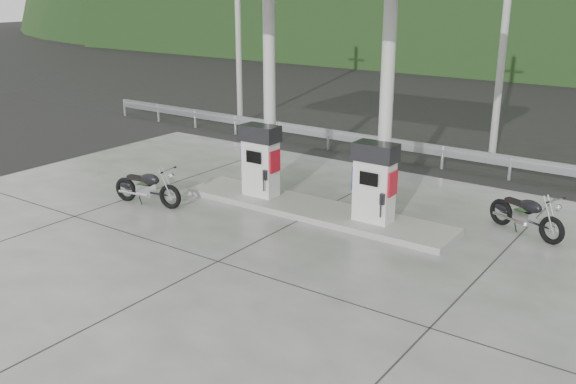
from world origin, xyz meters
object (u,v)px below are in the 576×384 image
Objects in this scene: gas_pump_left at (261,161)px; motorcycle_left at (147,188)px; gas_pump_right at (374,182)px; motorcycle_right at (526,215)px.

gas_pump_left reaches higher than motorcycle_left.
gas_pump_left and gas_pump_right have the same top height.
gas_pump_left is at bearing -142.76° from motorcycle_right.
gas_pump_right is at bearing 10.17° from motorcycle_left.
motorcycle_right is (2.95, 1.55, -0.62)m from gas_pump_right.
gas_pump_right is (3.20, 0.00, 0.00)m from gas_pump_left.
gas_pump_left is at bearing 180.00° from gas_pump_right.
motorcycle_left reaches higher than motorcycle_right.
motorcycle_left is at bearing -134.38° from motorcycle_right.
gas_pump_left is 2.89m from motorcycle_left.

